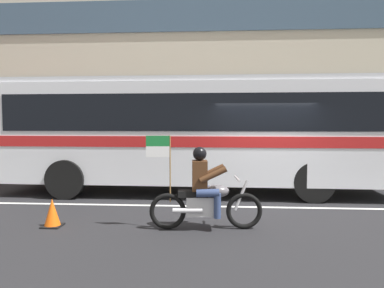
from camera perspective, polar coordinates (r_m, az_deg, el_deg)
The scene contains 7 objects.
ground_plane at distance 9.47m, azimuth 11.32°, elevation -8.96°, with size 60.00×60.00×0.00m, color black.
sidewalk_curb at distance 14.46m, azimuth 8.71°, elevation -4.35°, with size 28.00×3.80×0.15m, color #A39E93.
lane_center_stripe at distance 8.89m, azimuth 11.83°, elevation -9.75°, with size 26.60×0.14×0.01m, color silver.
office_building_facade at distance 16.84m, azimuth 8.19°, elevation 12.96°, with size 28.00×0.89×9.63m.
transit_bus at distance 10.39m, azimuth 0.73°, elevation 2.67°, with size 11.02×2.77×3.22m.
motorcycle_with_rider at distance 6.86m, azimuth 2.02°, elevation -7.95°, with size 2.19×0.64×1.78m.
traffic_cone at distance 7.61m, azimuth -21.22°, elevation -10.20°, with size 0.36×0.36×0.55m.
Camera 1 is at (-1.22, -9.18, 2.02)m, focal length 33.74 mm.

